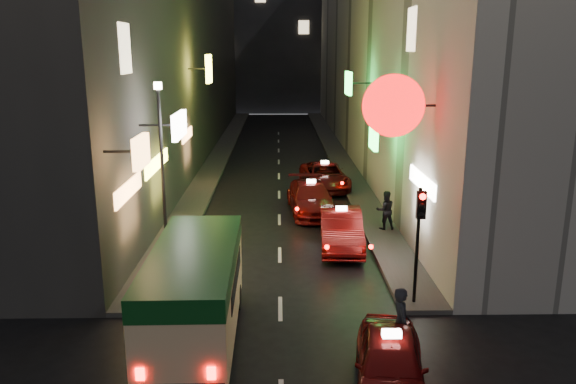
{
  "coord_description": "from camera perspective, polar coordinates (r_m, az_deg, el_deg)",
  "views": [
    {
      "loc": [
        -0.04,
        -6.78,
        7.45
      ],
      "look_at": [
        0.31,
        13.0,
        2.43
      ],
      "focal_mm": 35.0,
      "sensor_mm": 36.0,
      "label": 1
    }
  ],
  "objects": [
    {
      "name": "building_left",
      "position": [
        41.57,
        -12.56,
        16.05
      ],
      "size": [
        7.52,
        52.0,
        18.0
      ],
      "color": "#353330",
      "rests_on": "ground"
    },
    {
      "name": "building_right",
      "position": [
        41.59,
        10.54,
        16.14
      ],
      "size": [
        8.35,
        52.0,
        18.0
      ],
      "color": "#B7B3A8",
      "rests_on": "ground"
    },
    {
      "name": "building_far",
      "position": [
        72.87,
        -1.04,
        17.03
      ],
      "size": [
        30.0,
        10.0,
        22.0
      ],
      "primitive_type": "cube",
      "color": "#36363B",
      "rests_on": "ground"
    },
    {
      "name": "sidewalk_left",
      "position": [
        41.65,
        -6.82,
        3.94
      ],
      "size": [
        1.5,
        52.0,
        0.15
      ],
      "primitive_type": "cube",
      "color": "#413F3D",
      "rests_on": "ground"
    },
    {
      "name": "sidewalk_right",
      "position": [
        41.66,
        4.92,
        3.99
      ],
      "size": [
        1.5,
        52.0,
        0.15
      ],
      "primitive_type": "cube",
      "color": "#413F3D",
      "rests_on": "ground"
    },
    {
      "name": "minibus",
      "position": [
        14.78,
        -9.44,
        -9.2
      ],
      "size": [
        2.15,
        5.99,
        2.57
      ],
      "color": "beige",
      "rests_on": "ground"
    },
    {
      "name": "taxi_near",
      "position": [
        13.2,
        10.36,
        -16.42
      ],
      "size": [
        2.69,
        5.09,
        1.71
      ],
      "color": "#620D0C",
      "rests_on": "ground"
    },
    {
      "name": "taxi_second",
      "position": [
        21.78,
        5.41,
        -3.45
      ],
      "size": [
        2.5,
        5.5,
        1.89
      ],
      "color": "#620D0C",
      "rests_on": "ground"
    },
    {
      "name": "taxi_third",
      "position": [
        26.31,
        2.35,
        -0.35
      ],
      "size": [
        2.53,
        5.37,
        1.83
      ],
      "color": "#620D0C",
      "rests_on": "ground"
    },
    {
      "name": "taxi_far",
      "position": [
        31.04,
        3.74,
        1.85
      ],
      "size": [
        2.54,
        5.24,
        1.78
      ],
      "color": "#620D0C",
      "rests_on": "ground"
    },
    {
      "name": "pedestrian_crossing",
      "position": [
        14.39,
        11.41,
        -12.49
      ],
      "size": [
        0.5,
        0.73,
        2.1
      ],
      "primitive_type": "imported",
      "rotation": [
        0.0,
        0.0,
        1.65
      ],
      "color": "black",
      "rests_on": "ground"
    },
    {
      "name": "pedestrian_sidewalk",
      "position": [
        23.72,
        9.87,
        -1.57
      ],
      "size": [
        0.74,
        0.52,
        1.85
      ],
      "primitive_type": "imported",
      "rotation": [
        0.0,
        0.0,
        3.26
      ],
      "color": "black",
      "rests_on": "sidewalk_right"
    },
    {
      "name": "traffic_light",
      "position": [
        16.48,
        13.24,
        -2.96
      ],
      "size": [
        0.26,
        0.43,
        3.5
      ],
      "color": "black",
      "rests_on": "sidewalk_right"
    },
    {
      "name": "lamp_post",
      "position": [
        20.55,
        -12.7,
        3.43
      ],
      "size": [
        0.28,
        0.28,
        6.22
      ],
      "color": "black",
      "rests_on": "sidewalk_left"
    }
  ]
}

